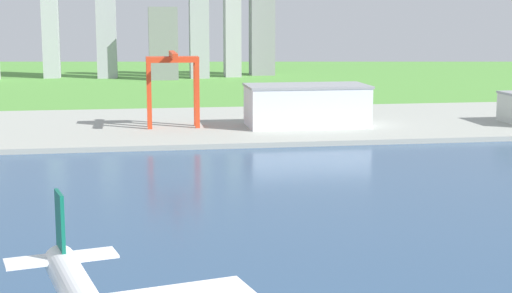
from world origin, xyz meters
The scene contains 6 objects.
ground_plane centered at (0.00, 300.00, 0.00)m, with size 2400.00×2400.00×0.00m, color #52923C.
water_bay centered at (0.00, 240.00, 0.07)m, with size 840.00×360.00×0.15m, color #2D4C70.
industrial_pier centered at (0.00, 490.00, 1.25)m, with size 840.00×140.00×2.50m, color #9DA096.
port_crane_red centered at (8.75, 474.06, 30.34)m, with size 26.35×36.42×38.59m.
warehouse_main centered at (76.81, 469.61, 13.19)m, with size 62.09×32.10×21.33m.
distant_skyline centered at (-34.55, 829.95, 49.85)m, with size 314.26×61.28×119.65m.
Camera 1 is at (-12.00, 79.71, 59.04)m, focal length 54.82 mm.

